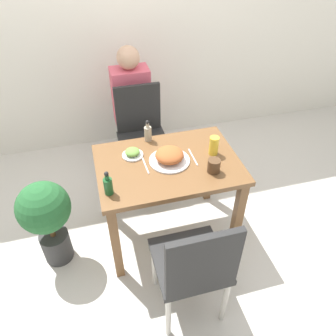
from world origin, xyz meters
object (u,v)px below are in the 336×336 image
at_px(condiment_bottle, 148,133).
at_px(person_figure, 132,108).
at_px(juice_glass, 214,146).
at_px(food_plate, 169,156).
at_px(potted_plant_left, 46,216).
at_px(drink_cup, 214,166).
at_px(chair_far, 141,132).
at_px(side_plate, 133,153).
at_px(sauce_bottle, 108,185).
at_px(chair_near, 194,265).

bearing_deg(condiment_bottle, person_figure, 89.61).
bearing_deg(juice_glass, person_figure, 111.27).
xyz_separation_m(food_plate, potted_plant_left, (-0.88, -0.03, -0.31)).
bearing_deg(drink_cup, juice_glass, 69.37).
bearing_deg(potted_plant_left, drink_cup, -7.57).
bearing_deg(person_figure, condiment_bottle, -90.39).
relative_size(chair_far, side_plate, 6.18).
xyz_separation_m(chair_far, drink_cup, (0.31, -0.89, 0.25)).
height_order(side_plate, potted_plant_left, side_plate).
bearing_deg(drink_cup, food_plate, 144.53).
bearing_deg(drink_cup, potted_plant_left, 172.43).
bearing_deg(food_plate, drink_cup, -35.47).
bearing_deg(food_plate, condiment_bottle, 106.87).
bearing_deg(potted_plant_left, food_plate, 1.93).
xyz_separation_m(food_plate, condiment_bottle, (-0.09, 0.29, 0.02)).
bearing_deg(sauce_bottle, side_plate, 58.14).
relative_size(potted_plant_left, person_figure, 0.61).
height_order(chair_near, person_figure, person_figure).
distance_m(juice_glass, person_figure, 1.13).
xyz_separation_m(drink_cup, potted_plant_left, (-1.13, 0.15, -0.32)).
height_order(chair_far, condiment_bottle, chair_far).
height_order(juice_glass, condiment_bottle, condiment_bottle).
distance_m(drink_cup, potted_plant_left, 1.18).
distance_m(chair_near, person_figure, 1.74).
height_order(chair_near, sauce_bottle, chair_near).
bearing_deg(condiment_bottle, chair_near, -87.69).
relative_size(chair_far, person_figure, 0.78).
distance_m(chair_near, potted_plant_left, 1.07).
xyz_separation_m(sauce_bottle, potted_plant_left, (-0.44, 0.18, -0.33)).
height_order(drink_cup, juice_glass, juice_glass).
xyz_separation_m(side_plate, drink_cup, (0.48, -0.31, 0.02)).
xyz_separation_m(chair_near, food_plate, (0.05, 0.70, 0.25)).
bearing_deg(chair_far, potted_plant_left, -137.70).
relative_size(condiment_bottle, potted_plant_left, 0.24).
bearing_deg(condiment_bottle, side_plate, -132.70).
height_order(chair_far, person_figure, person_figure).
xyz_separation_m(chair_near, drink_cup, (0.30, 0.52, 0.25)).
xyz_separation_m(chair_far, potted_plant_left, (-0.82, -0.74, -0.07)).
distance_m(chair_far, side_plate, 0.65).
height_order(side_plate, juice_glass, juice_glass).
relative_size(food_plate, sauce_bottle, 1.65).
relative_size(food_plate, side_plate, 1.90).
distance_m(chair_near, chair_far, 1.42).
xyz_separation_m(juice_glass, sauce_bottle, (-0.76, -0.21, -0.00)).
distance_m(drink_cup, juice_glass, 0.20).
xyz_separation_m(chair_far, sauce_bottle, (-0.38, -0.92, 0.27)).
bearing_deg(side_plate, drink_cup, -32.28).
distance_m(chair_far, sauce_bottle, 1.03).
bearing_deg(juice_glass, drink_cup, -110.63).
height_order(drink_cup, person_figure, person_figure).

